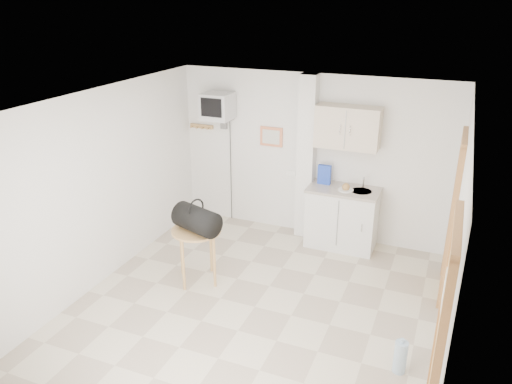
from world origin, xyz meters
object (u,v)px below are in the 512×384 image
at_px(duffel_bag, 197,219).
at_px(crt_television, 218,107).
at_px(water_bottle, 400,357).
at_px(round_table, 197,237).

bearing_deg(duffel_bag, crt_television, 126.30).
height_order(crt_television, water_bottle, crt_television).
bearing_deg(water_bottle, duffel_bag, 165.07).
bearing_deg(crt_television, duffel_bag, -72.50).
xyz_separation_m(round_table, duffel_bag, (0.04, -0.05, 0.27)).
height_order(round_table, water_bottle, round_table).
xyz_separation_m(crt_television, duffel_bag, (0.56, -1.79, -1.02)).
height_order(crt_television, duffel_bag, crt_television).
relative_size(duffel_bag, water_bottle, 1.70).
bearing_deg(round_table, duffel_bag, -49.08).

